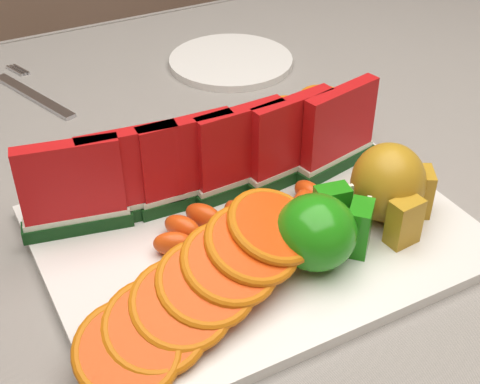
% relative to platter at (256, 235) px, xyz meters
% --- Properties ---
extents(table, '(1.40, 0.90, 0.75)m').
position_rel_platter_xyz_m(table, '(-0.02, 0.09, -0.11)').
color(table, '#48331D').
rests_on(table, ground).
extents(tablecloth, '(1.53, 1.03, 0.20)m').
position_rel_platter_xyz_m(tablecloth, '(-0.02, 0.09, -0.05)').
color(tablecloth, gray).
rests_on(tablecloth, table).
extents(platter, '(0.40, 0.30, 0.01)m').
position_rel_platter_xyz_m(platter, '(0.00, 0.00, 0.00)').
color(platter, silver).
rests_on(platter, tablecloth).
extents(apple_cluster, '(0.11, 0.09, 0.07)m').
position_rel_platter_xyz_m(apple_cluster, '(0.03, -0.06, 0.04)').
color(apple_cluster, '#1B7717').
rests_on(apple_cluster, platter).
extents(pear_cluster, '(0.10, 0.10, 0.08)m').
position_rel_platter_xyz_m(pear_cluster, '(0.12, -0.04, 0.04)').
color(pear_cluster, '#9C710D').
rests_on(pear_cluster, platter).
extents(side_plate, '(0.19, 0.19, 0.01)m').
position_rel_platter_xyz_m(side_plate, '(0.16, 0.36, -0.00)').
color(side_plate, silver).
rests_on(side_plate, tablecloth).
extents(fork, '(0.07, 0.19, 0.00)m').
position_rel_platter_xyz_m(fork, '(-0.12, 0.41, -0.00)').
color(fork, silver).
rests_on(fork, tablecloth).
extents(watermelon_row, '(0.39, 0.07, 0.10)m').
position_rel_platter_xyz_m(watermelon_row, '(-0.01, 0.07, 0.05)').
color(watermelon_row, '#0F3A18').
rests_on(watermelon_row, platter).
extents(orange_fan_front, '(0.26, 0.16, 0.07)m').
position_rel_platter_xyz_m(orange_fan_front, '(-0.09, -0.07, 0.04)').
color(orange_fan_front, '#FA5800').
rests_on(orange_fan_front, platter).
extents(orange_fan_back, '(0.38, 0.11, 0.05)m').
position_rel_platter_xyz_m(orange_fan_back, '(0.02, 0.12, 0.03)').
color(orange_fan_back, '#FA5800').
rests_on(orange_fan_back, platter).
extents(tangerine_segments, '(0.19, 0.07, 0.02)m').
position_rel_platter_xyz_m(tangerine_segments, '(-0.01, 0.02, 0.02)').
color(tangerine_segments, '#FF8B00').
rests_on(tangerine_segments, platter).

